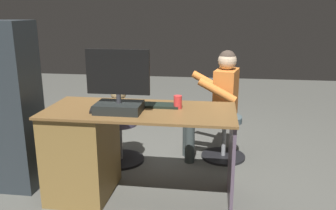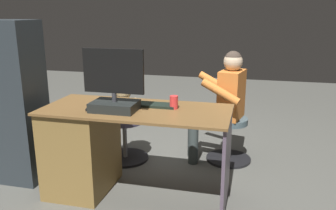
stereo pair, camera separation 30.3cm
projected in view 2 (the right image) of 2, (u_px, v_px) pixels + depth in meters
The scene contains 12 objects.
ground_plane at pixel (151, 174), 3.29m from camera, with size 10.00×10.00×0.00m, color #51514B.
desk at pixel (91, 146), 2.92m from camera, with size 1.48×0.65×0.75m.
monitor at pixel (114, 92), 2.64m from camera, with size 0.48×0.24×0.47m.
keyboard at pixel (150, 105), 2.81m from camera, with size 0.42×0.14×0.02m, color black.
computer_mouse at pixel (114, 102), 2.85m from camera, with size 0.06×0.10×0.04m, color #291E27.
cup at pixel (174, 102), 2.72m from camera, with size 0.06×0.06×0.10m, color red.
tv_remote at pixel (90, 108), 2.72m from camera, with size 0.04×0.15×0.02m, color black.
office_chair_teddy at pixel (125, 136), 3.57m from camera, with size 0.48×0.48×0.45m.
teddy_bear at pixel (124, 102), 3.48m from camera, with size 0.24×0.24×0.35m.
visitor_chair at pixel (229, 137), 3.54m from camera, with size 0.46×0.46×0.45m.
person at pixel (222, 98), 3.43m from camera, with size 0.56×0.54×1.12m.
equipment_rack at pixel (16, 103), 3.05m from camera, with size 0.44×0.36×1.42m, color #282E33.
Camera 2 is at (-0.88, 2.88, 1.50)m, focal length 37.24 mm.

